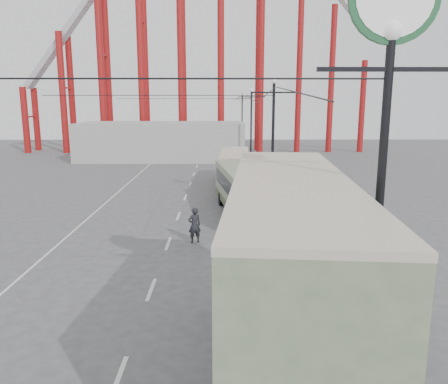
{
  "coord_description": "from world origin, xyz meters",
  "views": [
    {
      "loc": [
        1.86,
        -12.93,
        7.57
      ],
      "look_at": [
        2.07,
        9.48,
        3.0
      ],
      "focal_mm": 35.0,
      "sensor_mm": 36.0,
      "label": 1
    }
  ],
  "objects_px": {
    "lamp_post_near": "(388,90)",
    "single_decker_cream": "(235,167)",
    "double_decker_bus": "(288,276)",
    "pedestrian": "(195,225)",
    "single_decker_green": "(244,190)"
  },
  "relations": [
    {
      "from": "pedestrian",
      "to": "single_decker_cream",
      "type": "bearing_deg",
      "value": -121.82
    },
    {
      "from": "lamp_post_near",
      "to": "single_decker_cream",
      "type": "height_order",
      "value": "lamp_post_near"
    },
    {
      "from": "single_decker_green",
      "to": "pedestrian",
      "type": "distance_m",
      "value": 6.61
    },
    {
      "from": "lamp_post_near",
      "to": "single_decker_green",
      "type": "xyz_separation_m",
      "value": [
        -2.09,
        19.0,
        -6.08
      ]
    },
    {
      "from": "single_decker_green",
      "to": "pedestrian",
      "type": "bearing_deg",
      "value": -125.53
    },
    {
      "from": "lamp_post_near",
      "to": "single_decker_green",
      "type": "relative_size",
      "value": 0.95
    },
    {
      "from": "single_decker_green",
      "to": "single_decker_cream",
      "type": "height_order",
      "value": "same"
    },
    {
      "from": "lamp_post_near",
      "to": "pedestrian",
      "type": "xyz_separation_m",
      "value": [
        -5.15,
        13.19,
        -6.87
      ]
    },
    {
      "from": "lamp_post_near",
      "to": "single_decker_cream",
      "type": "relative_size",
      "value": 1.05
    },
    {
      "from": "lamp_post_near",
      "to": "single_decker_green",
      "type": "height_order",
      "value": "lamp_post_near"
    },
    {
      "from": "lamp_post_near",
      "to": "pedestrian",
      "type": "height_order",
      "value": "lamp_post_near"
    },
    {
      "from": "lamp_post_near",
      "to": "single_decker_cream",
      "type": "xyz_separation_m",
      "value": [
        -2.39,
        30.32,
        -6.08
      ]
    },
    {
      "from": "single_decker_cream",
      "to": "double_decker_bus",
      "type": "bearing_deg",
      "value": -86.07
    },
    {
      "from": "double_decker_bus",
      "to": "pedestrian",
      "type": "height_order",
      "value": "double_decker_bus"
    },
    {
      "from": "single_decker_cream",
      "to": "lamp_post_near",
      "type": "bearing_deg",
      "value": -82.29
    }
  ]
}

